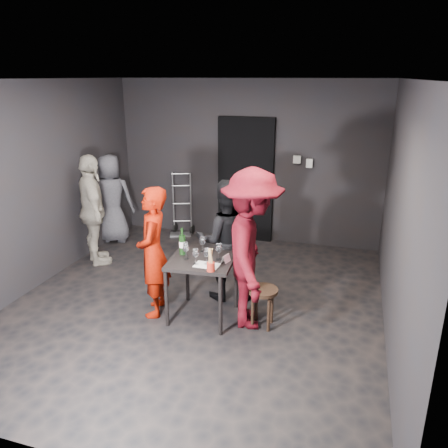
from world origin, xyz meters
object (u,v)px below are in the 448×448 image
(tasting_table, at_px, (202,266))
(wine_bottle, at_px, (182,244))
(woman_black, at_px, (226,238))
(breadstick_cup, at_px, (211,260))
(hand_truck, at_px, (182,223))
(stool, at_px, (263,297))
(server_red, at_px, (153,250))
(bystander_cream, at_px, (92,205))
(man_maroon, at_px, (252,233))
(bystander_grey, at_px, (111,198))

(tasting_table, bearing_deg, wine_bottle, 168.73)
(woman_black, bearing_deg, breadstick_cup, 73.72)
(hand_truck, relative_size, stool, 2.40)
(server_red, bearing_deg, tasting_table, 79.96)
(stool, xyz_separation_m, server_red, (-1.30, -0.06, 0.44))
(server_red, xyz_separation_m, wine_bottle, (0.32, 0.12, 0.06))
(server_red, distance_m, bystander_cream, 1.86)
(stool, bearing_deg, bystander_cream, 159.98)
(tasting_table, distance_m, breadstick_cup, 0.42)
(woman_black, distance_m, bystander_cream, 2.25)
(stool, height_order, server_red, server_red)
(breadstick_cup, bearing_deg, man_maroon, 41.63)
(woman_black, xyz_separation_m, bystander_cream, (-2.20, 0.45, 0.12))
(bystander_cream, bearing_deg, hand_truck, -67.94)
(tasting_table, height_order, wine_bottle, wine_bottle)
(hand_truck, distance_m, tasting_table, 2.96)
(woman_black, distance_m, bystander_grey, 2.80)
(hand_truck, relative_size, bystander_grey, 0.74)
(server_red, xyz_separation_m, breadstick_cup, (0.79, -0.23, 0.06))
(tasting_table, relative_size, wine_bottle, 2.33)
(woman_black, xyz_separation_m, wine_bottle, (-0.37, -0.51, 0.06))
(stool, relative_size, bystander_grey, 0.31)
(tasting_table, bearing_deg, server_red, -173.35)
(hand_truck, xyz_separation_m, woman_black, (1.44, -2.04, 0.60))
(stool, height_order, bystander_cream, bystander_cream)
(stool, xyz_separation_m, man_maroon, (-0.15, 0.04, 0.74))
(hand_truck, xyz_separation_m, bystander_cream, (-0.76, -1.59, 0.72))
(tasting_table, distance_m, bystander_cream, 2.34)
(bystander_grey, height_order, wine_bottle, bystander_grey)
(wine_bottle, bearing_deg, bystander_grey, 137.71)
(bystander_cream, bearing_deg, server_red, -168.29)
(tasting_table, height_order, server_red, server_red)
(tasting_table, xyz_separation_m, bystander_cream, (-2.08, 1.02, 0.28))
(bystander_cream, height_order, bystander_grey, bystander_cream)
(wine_bottle, bearing_deg, bystander_cream, 152.11)
(breadstick_cup, bearing_deg, wine_bottle, 143.46)
(hand_truck, distance_m, server_red, 2.84)
(wine_bottle, bearing_deg, woman_black, 53.89)
(server_red, xyz_separation_m, bystander_grey, (-1.75, 2.00, -0.05))
(hand_truck, xyz_separation_m, server_red, (0.75, -2.67, 0.60))
(server_red, xyz_separation_m, bystander_cream, (-1.50, 1.08, 0.12))
(man_maroon, distance_m, breadstick_cup, 0.54)
(bystander_grey, bearing_deg, hand_truck, -161.79)
(server_red, bearing_deg, woman_black, 115.55)
(bystander_grey, xyz_separation_m, breadstick_cup, (2.53, -2.23, 0.11))
(tasting_table, distance_m, man_maroon, 0.73)
(man_maroon, bearing_deg, hand_truck, 22.08)
(tasting_table, distance_m, stool, 0.77)
(hand_truck, distance_m, stool, 3.32)
(server_red, relative_size, woman_black, 1.01)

